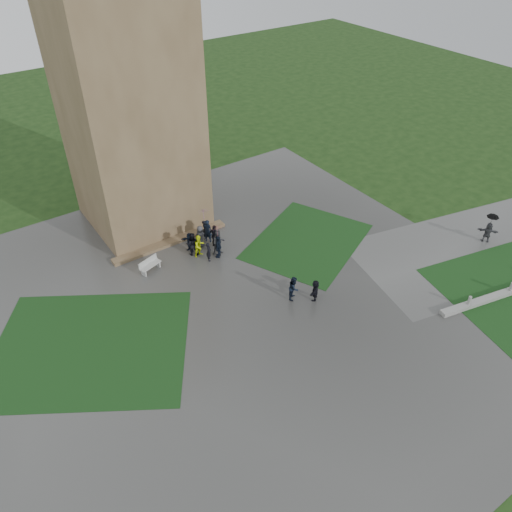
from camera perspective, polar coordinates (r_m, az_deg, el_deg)
ground at (r=30.40m, az=-0.60°, el=-8.18°), size 120.00×120.00×0.00m
plaza at (r=31.60m, az=-2.65°, el=-6.04°), size 34.00×34.00×0.02m
lawn_inset_left at (r=30.84m, az=-18.38°, el=-9.78°), size 14.10×13.46×0.01m
lawn_inset_right at (r=37.41m, az=5.89°, el=1.69°), size 11.12×10.15×0.01m
tower at (r=37.05m, az=-14.39°, el=16.14°), size 8.00×8.00×18.00m
tower_plinth at (r=37.51m, az=-9.74°, el=1.60°), size 9.00×0.80×0.22m
bench at (r=34.93m, az=-12.05°, el=-1.00°), size 1.70×0.98×0.94m
visitor_cluster at (r=35.85m, az=-5.60°, el=2.09°), size 2.79×3.61×2.59m
pedestrian_mid at (r=31.86m, az=4.35°, el=-3.63°), size 0.93×0.88×1.69m
pedestrian_near at (r=31.96m, az=6.77°, el=-3.89°), size 1.38×1.25×1.49m
pedestrian_path at (r=40.39m, az=25.08°, el=2.87°), size 1.32×1.49×2.37m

